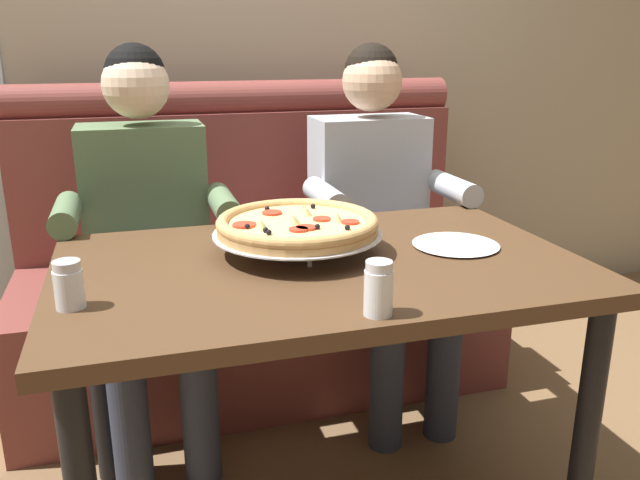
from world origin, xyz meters
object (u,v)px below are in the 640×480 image
object	(u,v)px
pizza	(297,225)
shaker_pepper_flakes	(378,292)
shaker_parmesan	(69,288)
dining_table	(320,296)
diner_right	(378,208)
diner_left	(148,225)
booth_bench	(256,277)
plate_near_left	(456,242)

from	to	relation	value
pizza	shaker_pepper_flakes	size ratio (longest dim) A/B	3.87
shaker_parmesan	dining_table	bearing A→B (deg)	13.65
diner_right	diner_left	bearing A→B (deg)	180.00
booth_bench	pizza	xyz separation A→B (m)	(-0.04, -0.80, 0.43)
booth_bench	pizza	distance (m)	0.91
pizza	shaker_parmesan	distance (m)	0.58
dining_table	diner_left	size ratio (longest dim) A/B	1.01
diner_right	plate_near_left	size ratio (longest dim) A/B	5.52
booth_bench	diner_left	bearing A→B (deg)	-146.15
diner_left	shaker_parmesan	xyz separation A→B (m)	(-0.18, -0.75, 0.08)
diner_left	pizza	bearing A→B (deg)	-55.97
booth_bench	pizza	bearing A→B (deg)	-92.67
shaker_parmesan	plate_near_left	bearing A→B (deg)	8.96
plate_near_left	diner_left	bearing A→B (deg)	142.31
shaker_pepper_flakes	dining_table	bearing A→B (deg)	92.46
shaker_parmesan	plate_near_left	xyz separation A→B (m)	(0.95, 0.15, -0.03)
pizza	plate_near_left	xyz separation A→B (m)	(0.42, -0.07, -0.06)
diner_left	dining_table	bearing A→B (deg)	-57.02
shaker_pepper_flakes	pizza	bearing A→B (deg)	96.92
shaker_parmesan	pizza	bearing A→B (deg)	22.13
diner_right	shaker_parmesan	distance (m)	1.23
shaker_parmesan	shaker_pepper_flakes	xyz separation A→B (m)	(0.59, -0.21, 0.01)
diner_left	plate_near_left	bearing A→B (deg)	-37.69
diner_right	booth_bench	bearing A→B (deg)	146.15
pizza	shaker_pepper_flakes	xyz separation A→B (m)	(0.05, -0.43, -0.03)
booth_bench	diner_left	distance (m)	0.57
dining_table	diner_left	world-z (taller)	diner_left
dining_table	plate_near_left	distance (m)	0.39
dining_table	shaker_parmesan	distance (m)	0.61
pizza	shaker_parmesan	bearing A→B (deg)	-157.87
booth_bench	plate_near_left	xyz separation A→B (m)	(0.38, -0.87, 0.36)
pizza	shaker_pepper_flakes	distance (m)	0.43
dining_table	plate_near_left	xyz separation A→B (m)	(0.38, 0.01, 0.10)
diner_right	pizza	xyz separation A→B (m)	(-0.43, -0.53, 0.11)
shaker_parmesan	shaker_pepper_flakes	bearing A→B (deg)	-19.84
diner_left	pizza	world-z (taller)	diner_left
dining_table	diner_right	size ratio (longest dim) A/B	1.01
diner_right	shaker_pepper_flakes	distance (m)	1.04
booth_bench	diner_left	size ratio (longest dim) A/B	1.38
dining_table	diner_right	distance (m)	0.73
booth_bench	plate_near_left	distance (m)	1.01
plate_near_left	booth_bench	bearing A→B (deg)	113.69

